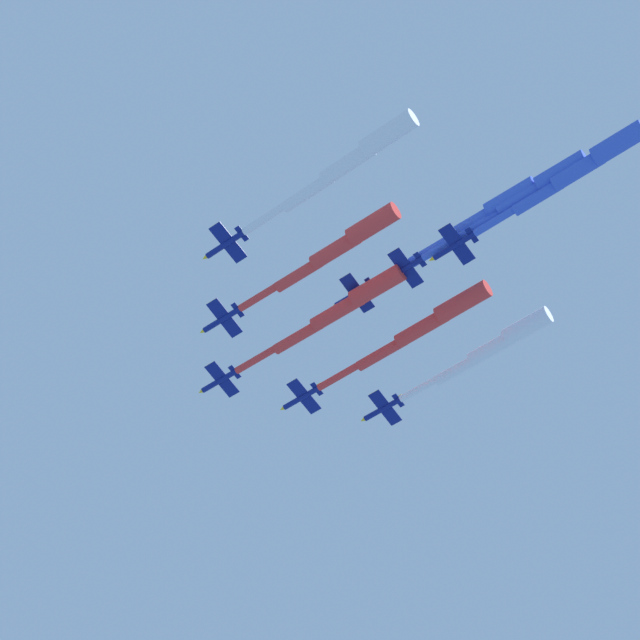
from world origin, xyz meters
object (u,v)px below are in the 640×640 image
at_px(jet_lead, 335,312).
at_px(jet_port_inner, 333,251).
at_px(jet_starboard_outer, 519,199).
at_px(jet_trail_port, 574,172).
at_px(jet_starboard_mid, 489,349).
at_px(jet_port_mid, 345,164).
at_px(jet_starboard_inner, 420,328).
at_px(jet_port_outer, 470,225).

distance_m(jet_lead, jet_port_inner, 15.40).
height_order(jet_starboard_outer, jet_trail_port, jet_starboard_outer).
xyz_separation_m(jet_starboard_mid, jet_trail_port, (-16.28, -38.49, 0.13)).
bearing_deg(jet_port_mid, jet_starboard_mid, 16.11).
relative_size(jet_starboard_inner, jet_starboard_outer, 1.12).
bearing_deg(jet_lead, jet_port_inner, -131.25).
bearing_deg(jet_trail_port, jet_port_inner, 119.32).
distance_m(jet_port_outer, jet_trail_port, 21.86).
distance_m(jet_starboard_inner, jet_port_outer, 23.38).
bearing_deg(jet_starboard_outer, jet_lead, 103.61).
xyz_separation_m(jet_lead, jet_port_mid, (-19.59, -26.53, -0.19)).
relative_size(jet_port_outer, jet_starboard_outer, 1.02).
height_order(jet_port_mid, jet_starboard_mid, jet_port_mid).
relative_size(jet_starboard_mid, jet_trail_port, 1.01).
height_order(jet_starboard_mid, jet_trail_port, jet_trail_port).
distance_m(jet_starboard_inner, jet_starboard_mid, 14.69).
distance_m(jet_port_mid, jet_port_outer, 27.20).
distance_m(jet_port_inner, jet_starboard_outer, 35.04).
relative_size(jet_lead, jet_starboard_mid, 1.11).
bearing_deg(jet_port_outer, jet_trail_port, -77.06).
bearing_deg(jet_starboard_mid, jet_starboard_outer, -124.02).
xyz_separation_m(jet_lead, jet_starboard_inner, (14.46, -8.11, -1.60)).
xyz_separation_m(jet_starboard_mid, jet_port_outer, (-21.12, -17.43, 3.38)).
relative_size(jet_starboard_mid, jet_starboard_outer, 1.01).
height_order(jet_starboard_inner, jet_port_outer, jet_port_outer).
relative_size(jet_port_inner, jet_starboard_mid, 1.03).
distance_m(jet_lead, jet_starboard_mid, 31.16).
height_order(jet_port_inner, jet_starboard_outer, jet_starboard_outer).
distance_m(jet_lead, jet_starboard_outer, 41.49).
distance_m(jet_lead, jet_port_outer, 31.03).
bearing_deg(jet_starboard_outer, jet_port_outer, 103.52).
height_order(jet_port_mid, jet_port_outer, jet_port_outer).
bearing_deg(jet_starboard_inner, jet_trail_port, -93.08).
distance_m(jet_starboard_mid, jet_port_outer, 27.59).
distance_m(jet_port_inner, jet_trail_port, 45.46).
xyz_separation_m(jet_port_inner, jet_starboard_outer, (19.88, -28.79, 1.91)).
bearing_deg(jet_lead, jet_port_mid, -126.43).
xyz_separation_m(jet_port_mid, jet_trail_port, (31.73, -24.63, -1.21)).
bearing_deg(jet_lead, jet_starboard_outer, -76.39).
height_order(jet_port_inner, jet_trail_port, jet_port_inner).
xyz_separation_m(jet_starboard_inner, jet_starboard_mid, (13.97, -4.56, 0.07)).
xyz_separation_m(jet_lead, jet_port_outer, (7.31, -30.10, 1.85)).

